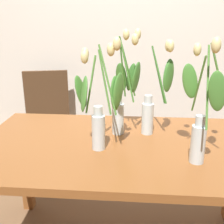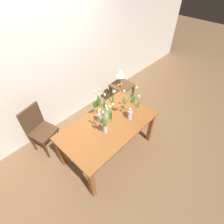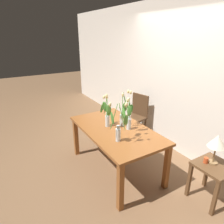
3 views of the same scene
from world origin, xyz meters
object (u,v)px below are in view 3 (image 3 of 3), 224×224
(tulip_vase_1, at_px, (119,126))
(table_lamp, at_px, (217,142))
(tulip_vase_3, at_px, (129,119))
(dining_chair, at_px, (137,114))
(tulip_vase_2, at_px, (107,113))
(pillar_candle, at_px, (206,160))
(tulip_vase_0, at_px, (124,113))
(side_table, at_px, (213,173))
(dining_table, at_px, (116,134))

(tulip_vase_1, relative_size, table_lamp, 1.47)
(tulip_vase_3, height_order, dining_chair, tulip_vase_3)
(tulip_vase_2, distance_m, pillar_candle, 1.50)
(dining_chair, relative_size, pillar_candle, 12.40)
(tulip_vase_0, distance_m, tulip_vase_2, 0.27)
(tulip_vase_1, bearing_deg, tulip_vase_3, 123.68)
(tulip_vase_3, relative_size, side_table, 0.98)
(tulip_vase_2, bearing_deg, tulip_vase_1, -9.73)
(side_table, relative_size, pillar_candle, 7.33)
(tulip_vase_3, bearing_deg, pillar_candle, 29.21)
(dining_chair, relative_size, table_lamp, 2.34)
(dining_table, xyz_separation_m, tulip_vase_1, (0.35, -0.17, 0.32))
(tulip_vase_3, height_order, side_table, tulip_vase_3)
(tulip_vase_3, distance_m, side_table, 1.31)
(pillar_candle, bearing_deg, tulip_vase_1, -132.19)
(tulip_vase_1, bearing_deg, side_table, 46.57)
(pillar_candle, bearing_deg, table_lamp, 59.40)
(tulip_vase_2, height_order, tulip_vase_3, tulip_vase_2)
(dining_chair, bearing_deg, dining_table, -52.91)
(side_table, distance_m, table_lamp, 0.43)
(tulip_vase_3, xyz_separation_m, table_lamp, (1.01, 0.62, -0.08))
(table_lamp, bearing_deg, tulip_vase_2, -147.03)
(dining_table, relative_size, side_table, 2.91)
(side_table, bearing_deg, dining_table, -148.70)
(dining_chair, distance_m, pillar_candle, 1.89)
(dining_table, distance_m, side_table, 1.43)
(tulip_vase_0, relative_size, tulip_vase_2, 1.04)
(tulip_vase_3, distance_m, table_lamp, 1.19)
(pillar_candle, bearing_deg, tulip_vase_0, -155.81)
(tulip_vase_2, xyz_separation_m, dining_chair, (-0.62, 1.07, -0.44))
(tulip_vase_0, bearing_deg, dining_chair, 131.30)
(tulip_vase_0, height_order, table_lamp, tulip_vase_0)
(tulip_vase_0, xyz_separation_m, side_table, (1.23, 0.57, -0.52))
(dining_chair, distance_m, side_table, 1.97)
(tulip_vase_3, bearing_deg, tulip_vase_2, -142.06)
(tulip_vase_0, distance_m, tulip_vase_3, 0.18)
(dining_chair, xyz_separation_m, table_lamp, (1.91, -0.23, 0.33))
(tulip_vase_1, distance_m, tulip_vase_2, 0.49)
(side_table, relative_size, table_lamp, 1.38)
(tulip_vase_2, bearing_deg, table_lamp, 32.97)
(dining_chair, bearing_deg, tulip_vase_0, -48.70)
(tulip_vase_3, bearing_deg, tulip_vase_1, -56.32)
(tulip_vase_3, relative_size, table_lamp, 1.36)
(dining_table, bearing_deg, side_table, 31.30)
(dining_table, bearing_deg, tulip_vase_2, -146.78)
(tulip_vase_2, relative_size, table_lamp, 1.42)
(tulip_vase_0, height_order, side_table, tulip_vase_0)
(dining_table, height_order, side_table, dining_table)
(tulip_vase_3, bearing_deg, tulip_vase_0, 170.90)
(tulip_vase_0, distance_m, side_table, 1.45)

